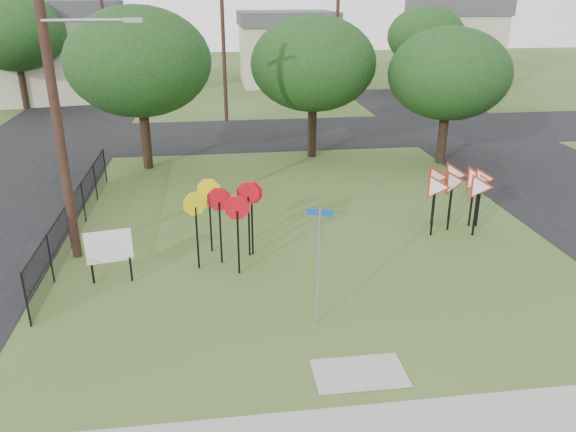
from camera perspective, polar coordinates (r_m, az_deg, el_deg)
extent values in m
plane|color=#35501E|center=(14.66, 4.88, -10.00)|extent=(140.00, 140.00, 0.00)
cube|color=black|center=(27.76, 25.16, 3.56)|extent=(8.00, 50.00, 0.02)
cube|color=black|center=(33.17, -2.54, 8.31)|extent=(60.00, 8.00, 0.02)
cube|color=gray|center=(12.73, 7.26, -15.56)|extent=(2.00, 1.20, 0.02)
cylinder|color=#92959A|center=(13.59, 3.13, -5.30)|extent=(0.06, 0.06, 3.05)
cube|color=#0D3B98|center=(13.00, 3.26, 0.37)|extent=(0.59, 0.25, 0.16)
cube|color=black|center=(16.98, -6.87, -1.71)|extent=(0.06, 0.06, 1.96)
cube|color=black|center=(17.36, -3.98, -1.05)|extent=(0.06, 0.06, 1.96)
cube|color=black|center=(16.27, -5.07, -2.72)|extent=(0.06, 0.06, 1.96)
cube|color=black|center=(16.72, -9.20, -2.23)|extent=(0.06, 0.06, 1.96)
cube|color=black|center=(17.79, -7.88, -0.64)|extent=(0.06, 0.06, 1.96)
cube|color=black|center=(17.44, -3.66, -0.94)|extent=(0.06, 0.06, 1.96)
cube|color=black|center=(19.44, 14.51, 0.39)|extent=(0.06, 0.06, 1.70)
cube|color=black|center=(20.05, 16.12, 0.88)|extent=(0.06, 0.06, 1.70)
cube|color=black|center=(19.84, 18.49, 0.39)|extent=(0.06, 0.06, 1.70)
cube|color=black|center=(20.39, 14.54, 1.40)|extent=(0.06, 0.06, 1.70)
cube|color=black|center=(20.92, 16.17, 1.75)|extent=(0.06, 0.06, 1.70)
cube|color=black|center=(20.68, 18.79, 1.20)|extent=(0.06, 0.06, 1.70)
cube|color=black|center=(20.62, 18.13, 1.23)|extent=(0.06, 0.06, 1.70)
cube|color=black|center=(16.84, -19.24, -5.35)|extent=(0.05, 0.05, 0.74)
cube|color=black|center=(16.64, -15.66, -5.23)|extent=(0.05, 0.05, 0.74)
cube|color=silver|center=(16.42, -17.75, -2.98)|extent=(1.26, 0.28, 0.95)
cylinder|color=#38211A|center=(17.43, -22.74, 11.21)|extent=(0.28, 0.28, 10.00)
cylinder|color=#92959A|center=(16.87, -19.72, 18.20)|extent=(2.40, 0.10, 0.10)
cube|color=#92959A|center=(16.68, -15.47, 18.63)|extent=(0.50, 0.18, 0.12)
cylinder|color=#38211A|center=(36.29, -6.55, 16.55)|extent=(0.24, 0.24, 9.00)
cylinder|color=#38211A|center=(41.26, 4.97, 16.86)|extent=(0.24, 0.24, 8.50)
cylinder|color=#38211A|center=(42.86, -18.00, 16.45)|extent=(0.24, 0.24, 9.00)
cylinder|color=black|center=(15.17, -25.07, -7.73)|extent=(0.05, 0.05, 1.50)
cylinder|color=black|center=(17.14, -22.99, -4.01)|extent=(0.05, 0.05, 1.50)
cylinder|color=black|center=(19.18, -21.37, -1.06)|extent=(0.05, 0.05, 1.50)
cylinder|color=black|center=(21.27, -20.07, 1.31)|extent=(0.05, 0.05, 1.50)
cylinder|color=black|center=(23.40, -18.99, 3.26)|extent=(0.05, 0.05, 1.50)
cylinder|color=black|center=(25.56, -18.10, 4.88)|extent=(0.05, 0.05, 1.50)
cube|color=black|center=(19.98, -20.95, 2.08)|extent=(0.03, 11.50, 0.03)
cube|color=black|center=(20.22, -20.68, 0.19)|extent=(0.03, 11.50, 0.03)
cube|color=black|center=(20.22, -20.68, 0.19)|extent=(0.01, 11.50, 1.50)
cube|color=beige|center=(47.69, -21.88, 14.59)|extent=(10.08, 8.46, 6.00)
cube|color=#444348|center=(47.48, -22.52, 18.87)|extent=(10.58, 8.88, 1.20)
cube|color=beige|center=(52.85, -0.19, 16.08)|extent=(8.00, 8.00, 5.00)
cube|color=#444348|center=(52.64, -0.20, 19.44)|extent=(8.40, 8.40, 1.20)
cube|color=beige|center=(52.69, 16.31, 15.79)|extent=(7.91, 7.91, 6.00)
cube|color=#444348|center=(52.49, 16.75, 19.68)|extent=(8.30, 8.30, 1.20)
cylinder|color=black|center=(27.09, -14.21, 7.44)|extent=(0.44, 0.44, 2.62)
ellipsoid|color=black|center=(26.48, -14.93, 14.90)|extent=(6.40, 6.40, 4.80)
cylinder|color=black|center=(28.33, 2.45, 8.51)|extent=(0.44, 0.44, 2.45)
ellipsoid|color=black|center=(27.76, 2.57, 15.21)|extent=(6.00, 6.00, 4.50)
cylinder|color=black|center=(28.17, 15.39, 7.50)|extent=(0.44, 0.44, 2.27)
ellipsoid|color=black|center=(27.61, 16.04, 13.73)|extent=(5.60, 5.60, 4.20)
cylinder|color=black|center=(44.58, -25.28, 11.60)|extent=(0.44, 0.44, 2.80)
ellipsoid|color=black|center=(44.21, -26.09, 16.39)|extent=(6.80, 6.80, 5.10)
cylinder|color=black|center=(47.70, 13.47, 13.36)|extent=(0.44, 0.44, 2.45)
ellipsoid|color=black|center=(47.37, 13.83, 17.33)|extent=(6.00, 6.00, 4.50)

